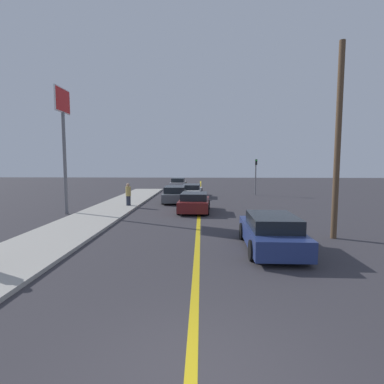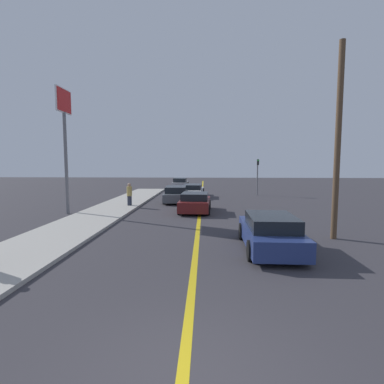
# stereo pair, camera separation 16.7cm
# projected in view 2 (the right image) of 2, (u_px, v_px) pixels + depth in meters

# --- Properties ---
(ground_plane) EXTENTS (120.00, 120.00, 0.00)m
(ground_plane) POSITION_uv_depth(u_px,v_px,m) (182.00, 381.00, 4.35)
(ground_plane) COLOR #38353A
(road_center_line) EXTENTS (0.20, 60.00, 0.01)m
(road_center_line) POSITION_uv_depth(u_px,v_px,m) (201.00, 205.00, 22.25)
(road_center_line) COLOR gold
(road_center_line) RESTS_ON ground_plane
(sidewalk_left) EXTENTS (3.12, 30.54, 0.13)m
(sidewalk_left) POSITION_uv_depth(u_px,v_px,m) (110.00, 210.00, 19.78)
(sidewalk_left) COLOR #ADA89E
(sidewalk_left) RESTS_ON ground_plane
(car_near_right_lane) EXTENTS (2.01, 4.44, 1.30)m
(car_near_right_lane) POSITION_uv_depth(u_px,v_px,m) (270.00, 232.00, 10.87)
(car_near_right_lane) COLOR navy
(car_near_right_lane) RESTS_ON ground_plane
(car_ahead_center) EXTENTS (2.09, 3.95, 1.25)m
(car_ahead_center) POSITION_uv_depth(u_px,v_px,m) (195.00, 202.00, 19.28)
(car_ahead_center) COLOR maroon
(car_ahead_center) RESTS_ON ground_plane
(car_far_distant) EXTENTS (2.07, 4.84, 1.27)m
(car_far_distant) POSITION_uv_depth(u_px,v_px,m) (176.00, 194.00, 24.32)
(car_far_distant) COLOR #4C5156
(car_far_distant) RESTS_ON ground_plane
(car_parked_left_lot) EXTENTS (2.04, 4.78, 1.18)m
(car_parked_left_lot) POSITION_uv_depth(u_px,v_px,m) (193.00, 191.00, 27.85)
(car_parked_left_lot) COLOR silver
(car_parked_left_lot) RESTS_ON ground_plane
(car_oncoming_far) EXTENTS (1.91, 4.22, 1.26)m
(car_oncoming_far) POSITION_uv_depth(u_px,v_px,m) (180.00, 183.00, 37.64)
(car_oncoming_far) COLOR #9E9EA3
(car_oncoming_far) RESTS_ON ground_plane
(pedestrian_mid_group) EXTENTS (0.37, 0.37, 1.59)m
(pedestrian_mid_group) POSITION_uv_depth(u_px,v_px,m) (129.00, 194.00, 21.30)
(pedestrian_mid_group) COLOR #282D3D
(pedestrian_mid_group) RESTS_ON sidewalk_left
(traffic_light) EXTENTS (0.18, 0.40, 3.50)m
(traffic_light) POSITION_uv_depth(u_px,v_px,m) (258.00, 173.00, 29.05)
(traffic_light) COLOR slate
(traffic_light) RESTS_ON ground_plane
(roadside_sign) EXTENTS (0.20, 1.89, 7.59)m
(roadside_sign) POSITION_uv_depth(u_px,v_px,m) (64.00, 122.00, 18.05)
(roadside_sign) COLOR slate
(roadside_sign) RESTS_ON ground_plane
(utility_pole) EXTENTS (0.24, 0.24, 7.98)m
(utility_pole) POSITION_uv_depth(u_px,v_px,m) (338.00, 142.00, 12.11)
(utility_pole) COLOR brown
(utility_pole) RESTS_ON ground_plane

